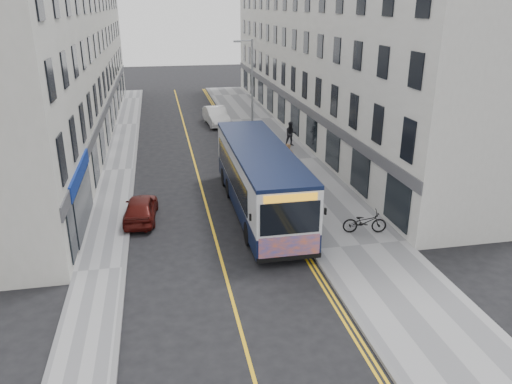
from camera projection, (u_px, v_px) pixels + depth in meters
name	position (u px, v px, depth m)	size (l,w,h in m)	color
ground	(218.00, 247.00, 22.29)	(140.00, 140.00, 0.00)	black
pavement_east	(286.00, 160.00, 34.40)	(4.50, 64.00, 0.12)	gray
pavement_west	(118.00, 170.00, 32.36)	(2.00, 64.00, 0.12)	gray
kerb_east	(254.00, 162.00, 33.99)	(0.18, 64.00, 0.13)	slate
kerb_west	(134.00, 169.00, 32.54)	(0.18, 64.00, 0.13)	slate
road_centre_line	(196.00, 167.00, 33.29)	(0.12, 64.00, 0.01)	yellow
road_dbl_yellow_inner	(248.00, 163.00, 33.93)	(0.10, 64.00, 0.01)	yellow
road_dbl_yellow_outer	(251.00, 163.00, 33.97)	(0.10, 64.00, 0.01)	yellow
terrace_east	(322.00, 51.00, 41.32)	(6.00, 46.00, 13.00)	silver
terrace_west	(62.00, 56.00, 37.60)	(6.00, 46.00, 13.00)	silver
streetlamp	(251.00, 94.00, 34.32)	(1.32, 0.18, 8.00)	gray
city_bus	(260.00, 177.00, 25.40)	(2.80, 12.02, 3.49)	#0B1432
bicycle	(365.00, 222.00, 23.28)	(0.71, 2.05, 1.08)	black
pedestrian_near	(288.00, 159.00, 31.17)	(0.71, 0.47, 1.95)	olive
pedestrian_far	(291.00, 134.00, 37.40)	(0.88, 0.69, 1.82)	black
car_white	(216.00, 116.00, 44.46)	(1.67, 4.78, 1.57)	silver
car_maroon	(141.00, 208.00, 24.87)	(1.54, 3.82, 1.30)	#4E100D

